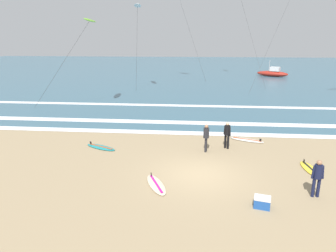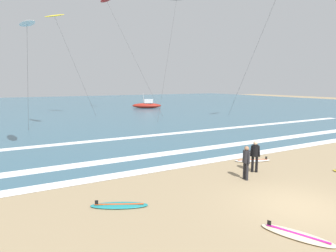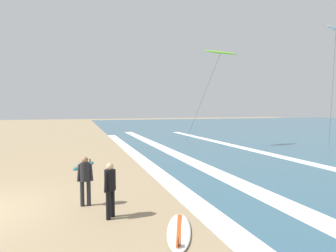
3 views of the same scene
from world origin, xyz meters
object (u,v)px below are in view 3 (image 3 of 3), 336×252
at_px(surfboard_left_pile, 179,231).
at_px(kite_lime_low_near, 221,53).
at_px(surfboard_foreground_flat, 84,165).
at_px(kite_white_high_right, 336,30).
at_px(surfer_background_far, 110,185).
at_px(surfer_right_near, 85,177).

bearing_deg(surfboard_left_pile, kite_lime_low_near, 145.86).
bearing_deg(surfboard_foreground_flat, kite_white_high_right, 94.00).
distance_m(surfer_background_far, surfboard_left_pile, 2.29).
xyz_separation_m(surfboard_foreground_flat, kite_white_high_right, (-1.42, 20.31, 9.73)).
height_order(surfer_background_far, kite_white_high_right, kite_white_high_right).
xyz_separation_m(surfer_right_near, kite_white_high_right, (-7.57, 20.33, 8.82)).
height_order(surfboard_left_pile, kite_lime_low_near, kite_lime_low_near).
xyz_separation_m(surfer_background_far, surfboard_left_pile, (1.43, 1.54, -0.91)).
distance_m(surfer_right_near, kite_white_high_right, 23.41).
bearing_deg(surfer_right_near, surfer_background_far, 28.04).
relative_size(surfboard_left_pile, kite_lime_low_near, 0.27).
relative_size(surfer_background_far, kite_white_high_right, 0.16).
bearing_deg(kite_white_high_right, surfer_right_near, -69.57).
height_order(surfer_right_near, kite_lime_low_near, kite_lime_low_near).
bearing_deg(kite_white_high_right, surfboard_left_pile, -60.58).
height_order(surfer_right_near, surfboard_foreground_flat, surfer_right_near).
distance_m(surfer_background_far, kite_white_high_right, 23.28).
distance_m(surfboard_foreground_flat, kite_white_high_right, 22.56).
height_order(surfboard_foreground_flat, kite_lime_low_near, kite_lime_low_near).
bearing_deg(surfboard_foreground_flat, surfer_right_near, -0.17).
distance_m(surfer_right_near, kite_lime_low_near, 16.18).
distance_m(surfboard_foreground_flat, surfboard_left_pile, 9.07).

